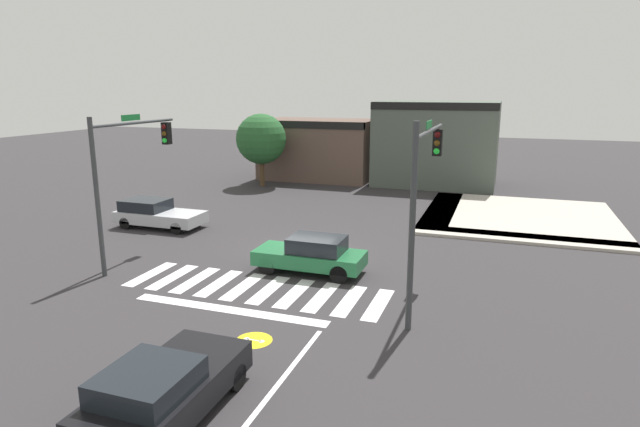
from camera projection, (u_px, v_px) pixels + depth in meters
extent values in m
plane|color=#302D30|center=(302.00, 252.00, 23.13)|extent=(120.00, 120.00, 0.00)
cube|color=silver|center=(151.00, 274.00, 20.44)|extent=(0.53, 2.78, 0.01)
cube|color=silver|center=(173.00, 277.00, 20.12)|extent=(0.53, 2.78, 0.01)
cube|color=silver|center=(196.00, 280.00, 19.80)|extent=(0.53, 2.78, 0.01)
cube|color=silver|center=(219.00, 283.00, 19.48)|extent=(0.53, 2.78, 0.01)
cube|color=silver|center=(243.00, 286.00, 19.16)|extent=(0.53, 2.78, 0.01)
cube|color=silver|center=(269.00, 290.00, 18.84)|extent=(0.53, 2.78, 0.01)
cube|color=silver|center=(295.00, 293.00, 18.52)|extent=(0.53, 2.78, 0.01)
cube|color=silver|center=(322.00, 297.00, 18.20)|extent=(0.53, 2.78, 0.01)
cube|color=silver|center=(349.00, 301.00, 17.88)|extent=(0.53, 2.78, 0.01)
cube|color=silver|center=(378.00, 304.00, 17.56)|extent=(0.53, 2.78, 0.01)
cube|color=white|center=(229.00, 310.00, 17.16)|extent=(6.80, 0.50, 0.01)
cube|color=white|center=(174.00, 352.00, 14.41)|extent=(0.16, 2.00, 0.01)
cylinder|color=yellow|center=(254.00, 340.00, 15.09)|extent=(1.04, 1.04, 0.01)
cylinder|color=white|center=(247.00, 339.00, 15.16)|extent=(0.17, 0.17, 0.00)
cylinder|color=white|center=(262.00, 341.00, 15.01)|extent=(0.17, 0.17, 0.00)
cube|color=white|center=(254.00, 340.00, 15.08)|extent=(0.47, 0.04, 0.00)
cube|color=#B2AA9E|center=(520.00, 238.00, 25.00)|extent=(10.00, 1.60, 0.15)
cube|color=#B2AA9E|center=(442.00, 210.00, 30.76)|extent=(1.60, 10.00, 0.15)
cube|color=#B2AA9E|center=(519.00, 216.00, 29.41)|extent=(10.00, 10.00, 0.15)
cube|color=brown|center=(319.00, 149.00, 41.56)|extent=(8.50, 5.24, 4.56)
cube|color=black|center=(308.00, 125.00, 38.86)|extent=(8.50, 0.50, 0.50)
cube|color=#4C564C|center=(437.00, 143.00, 38.89)|extent=(8.51, 6.09, 6.00)
cube|color=black|center=(433.00, 106.00, 35.65)|extent=(8.51, 0.50, 0.50)
cylinder|color=#383A3D|center=(97.00, 199.00, 19.57)|extent=(0.18, 0.18, 5.96)
cylinder|color=#383A3D|center=(135.00, 123.00, 21.23)|extent=(0.12, 4.95, 0.12)
cube|color=black|center=(167.00, 133.00, 23.23)|extent=(0.32, 0.32, 0.95)
sphere|color=#470A0A|center=(164.00, 127.00, 23.01)|extent=(0.22, 0.22, 0.22)
sphere|color=#4C330C|center=(164.00, 134.00, 23.08)|extent=(0.22, 0.22, 0.22)
sphere|color=#1ED833|center=(165.00, 140.00, 23.14)|extent=(0.22, 0.22, 0.22)
cube|color=#197233|center=(131.00, 118.00, 20.96)|extent=(0.03, 1.10, 0.24)
cylinder|color=#383A3D|center=(412.00, 230.00, 15.10)|extent=(0.18, 0.18, 6.10)
cylinder|color=#383A3D|center=(430.00, 131.00, 17.07)|extent=(0.12, 5.60, 0.12)
cube|color=black|center=(438.00, 143.00, 19.13)|extent=(0.32, 0.32, 0.95)
sphere|color=#470A0A|center=(437.00, 135.00, 18.90)|extent=(0.22, 0.22, 0.22)
sphere|color=#4C330C|center=(437.00, 143.00, 18.97)|extent=(0.22, 0.22, 0.22)
sphere|color=#1ED833|center=(437.00, 151.00, 19.04)|extent=(0.22, 0.22, 0.22)
cube|color=#197233|center=(429.00, 124.00, 16.77)|extent=(0.03, 1.10, 0.24)
cube|color=#1E6638|center=(310.00, 258.00, 20.52)|extent=(4.22, 1.73, 0.55)
cube|color=black|center=(317.00, 244.00, 20.29)|extent=(2.07, 1.52, 0.58)
cylinder|color=black|center=(268.00, 266.00, 20.35)|extent=(0.68, 0.22, 0.68)
cylinder|color=black|center=(283.00, 254.00, 21.73)|extent=(0.68, 0.22, 0.68)
cylinder|color=black|center=(339.00, 274.00, 19.42)|extent=(0.68, 0.22, 0.68)
cylinder|color=black|center=(351.00, 262.00, 20.81)|extent=(0.68, 0.22, 0.68)
cube|color=black|center=(169.00, 390.00, 11.47)|extent=(1.92, 4.19, 0.66)
cube|color=black|center=(147.00, 381.00, 10.73)|extent=(1.69, 1.90, 0.50)
cylinder|color=black|center=(174.00, 365.00, 13.12)|extent=(0.22, 0.65, 0.65)
cylinder|color=black|center=(236.00, 377.00, 12.58)|extent=(0.22, 0.65, 0.65)
cube|color=#B7BABF|center=(161.00, 217.00, 27.13)|extent=(4.45, 1.94, 0.57)
cube|color=black|center=(146.00, 205.00, 27.28)|extent=(2.21, 1.71, 0.56)
cylinder|color=black|center=(196.00, 220.00, 27.49)|extent=(0.60, 0.22, 0.60)
cylinder|color=black|center=(177.00, 228.00, 25.91)|extent=(0.60, 0.22, 0.60)
cylinder|color=black|center=(147.00, 216.00, 28.46)|extent=(0.60, 0.22, 0.60)
cylinder|color=black|center=(126.00, 223.00, 26.88)|extent=(0.60, 0.22, 0.60)
cylinder|color=#4C3823|center=(262.00, 167.00, 38.40)|extent=(0.36, 0.36, 2.80)
sphere|color=#235628|center=(261.00, 139.00, 37.94)|extent=(3.57, 3.57, 3.57)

